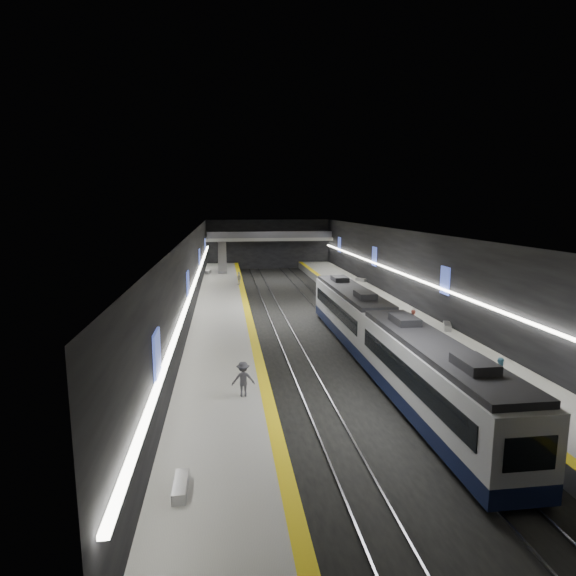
{
  "coord_description": "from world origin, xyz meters",
  "views": [
    {
      "loc": [
        -7.27,
        -43.32,
        10.38
      ],
      "look_at": [
        -1.01,
        3.37,
        2.2
      ],
      "focal_mm": 30.0,
      "sensor_mm": 36.0,
      "label": 1
    }
  ],
  "objects": [
    {
      "name": "escalator",
      "position": [
        -7.5,
        26.0,
        2.9
      ],
      "size": [
        1.2,
        7.5,
        3.92
      ],
      "primitive_type": "cube",
      "rotation": [
        0.44,
        0.0,
        0.0
      ],
      "color": "#99999E",
      "rests_on": "platform_left"
    },
    {
      "name": "platform_left",
      "position": [
        -7.5,
        0.0,
        0.5
      ],
      "size": [
        5.0,
        70.0,
        1.0
      ],
      "primitive_type": "cube",
      "color": "slate",
      "rests_on": "ground"
    },
    {
      "name": "cove_light_right",
      "position": [
        9.8,
        0.0,
        3.8
      ],
      "size": [
        0.25,
        68.6,
        0.12
      ],
      "primitive_type": "cube",
      "color": "white",
      "rests_on": "wall_right"
    },
    {
      "name": "cove_light_left",
      "position": [
        -9.8,
        0.0,
        3.8
      ],
      "size": [
        0.25,
        68.6,
        0.12
      ],
      "primitive_type": "cube",
      "color": "white",
      "rests_on": "wall_left"
    },
    {
      "name": "passenger_right_b",
      "position": [
        6.82,
        -21.21,
        1.79
      ],
      "size": [
        0.94,
        0.85,
        1.58
      ],
      "primitive_type": "imported",
      "rotation": [
        0.0,
        0.0,
        0.4
      ],
      "color": "#508FAE",
      "rests_on": "platform_right"
    },
    {
      "name": "wall_right",
      "position": [
        10.0,
        0.0,
        4.0
      ],
      "size": [
        0.04,
        70.0,
        8.0
      ],
      "primitive_type": "cube",
      "color": "black",
      "rests_on": "ground"
    },
    {
      "name": "wall_front",
      "position": [
        0.0,
        -35.0,
        4.0
      ],
      "size": [
        20.0,
        0.04,
        8.0
      ],
      "primitive_type": "cube",
      "color": "black",
      "rests_on": "ground"
    },
    {
      "name": "platform_right",
      "position": [
        7.5,
        0.0,
        0.5
      ],
      "size": [
        5.0,
        70.0,
        1.0
      ],
      "primitive_type": "cube",
      "color": "slate",
      "rests_on": "ground"
    },
    {
      "name": "wall_back",
      "position": [
        0.0,
        35.0,
        4.0
      ],
      "size": [
        20.0,
        0.04,
        8.0
      ],
      "primitive_type": "cube",
      "color": "black",
      "rests_on": "ground"
    },
    {
      "name": "tile_surface_right",
      "position": [
        7.5,
        0.0,
        1.01
      ],
      "size": [
        5.0,
        70.0,
        0.02
      ],
      "primitive_type": "cube",
      "color": "#B5B5AF",
      "rests_on": "platform_right"
    },
    {
      "name": "tactile_strip_right",
      "position": [
        5.3,
        0.0,
        1.02
      ],
      "size": [
        0.6,
        70.0,
        0.02
      ],
      "primitive_type": "cube",
      "color": "yellow",
      "rests_on": "platform_right"
    },
    {
      "name": "tactile_strip_left",
      "position": [
        -5.3,
        0.0,
        1.02
      ],
      "size": [
        0.6,
        70.0,
        0.02
      ],
      "primitive_type": "cube",
      "color": "yellow",
      "rests_on": "platform_left"
    },
    {
      "name": "bench_right_near",
      "position": [
        9.5,
        -9.66,
        1.22
      ],
      "size": [
        1.15,
        1.88,
        0.44
      ],
      "primitive_type": "cube",
      "rotation": [
        0.0,
        0.0,
        -0.38
      ],
      "color": "#99999E",
      "rests_on": "platform_right"
    },
    {
      "name": "train",
      "position": [
        2.5,
        -14.97,
        2.2
      ],
      "size": [
        2.69,
        30.04,
        3.6
      ],
      "color": "#0F1637",
      "rests_on": "ground"
    },
    {
      "name": "bench_right_far",
      "position": [
        9.5,
        13.79,
        1.2
      ],
      "size": [
        1.08,
        1.64,
        0.39
      ],
      "primitive_type": "cube",
      "rotation": [
        0.0,
        0.0,
        0.44
      ],
      "color": "#99999E",
      "rests_on": "platform_right"
    },
    {
      "name": "bench_left_near",
      "position": [
        -8.86,
        -28.48,
        1.2
      ],
      "size": [
        0.47,
        1.62,
        0.39
      ],
      "primitive_type": "cube",
      "rotation": [
        0.0,
        0.0,
        -0.02
      ],
      "color": "#99999E",
      "rests_on": "platform_left"
    },
    {
      "name": "ground",
      "position": [
        0.0,
        0.0,
        0.0
      ],
      "size": [
        70.0,
        70.0,
        0.0
      ],
      "primitive_type": "plane",
      "color": "black",
      "rests_on": "ground"
    },
    {
      "name": "tile_surface_left",
      "position": [
        -7.5,
        0.0,
        1.01
      ],
      "size": [
        5.0,
        70.0,
        0.02
      ],
      "primitive_type": "cube",
      "color": "#B5B5AF",
      "rests_on": "platform_left"
    },
    {
      "name": "rails",
      "position": [
        -0.0,
        0.0,
        0.06
      ],
      "size": [
        6.52,
        70.0,
        0.12
      ],
      "color": "gray",
      "rests_on": "ground"
    },
    {
      "name": "mezzanine_bridge",
      "position": [
        0.0,
        32.93,
        5.04
      ],
      "size": [
        20.0,
        3.0,
        1.5
      ],
      "color": "gray",
      "rests_on": "wall_left"
    },
    {
      "name": "passenger_left_a",
      "position": [
        -5.56,
        13.25,
        1.77
      ],
      "size": [
        0.71,
        0.98,
        1.54
      ],
      "primitive_type": "imported",
      "rotation": [
        0.0,
        0.0,
        -1.15
      ],
      "color": "beige",
      "rests_on": "platform_left"
    },
    {
      "name": "bench_left_far",
      "position": [
        -9.5,
        23.27,
        1.24
      ],
      "size": [
        0.86,
        1.99,
        0.47
      ],
      "primitive_type": "cube",
      "rotation": [
        0.0,
        0.0,
        -0.17
      ],
      "color": "#99999E",
      "rests_on": "platform_left"
    },
    {
      "name": "wall_left",
      "position": [
        -10.0,
        0.0,
        4.0
      ],
      "size": [
        0.04,
        70.0,
        8.0
      ],
      "primitive_type": "cube",
      "color": "black",
      "rests_on": "ground"
    },
    {
      "name": "passenger_right_a",
      "position": [
        6.2,
        -11.05,
        1.96
      ],
      "size": [
        0.46,
        0.7,
        1.91
      ],
      "primitive_type": "imported",
      "rotation": [
        0.0,
        0.0,
        1.56
      ],
      "color": "#A94B3F",
      "rests_on": "platform_right"
    },
    {
      "name": "passenger_left_b",
      "position": [
        -6.47,
        -20.65,
        1.88
      ],
      "size": [
        1.16,
        0.69,
        1.76
      ],
      "primitive_type": "imported",
      "rotation": [
        0.0,
        0.0,
        3.17
      ],
      "color": "#43424B",
      "rests_on": "platform_left"
    },
    {
      "name": "ad_posters",
      "position": [
        -0.0,
        1.0,
        4.5
      ],
      "size": [
        19.94,
        53.5,
        2.2
      ],
      "color": "#4054C0",
      "rests_on": "wall_left"
    },
    {
      "name": "ceiling",
      "position": [
        0.0,
        0.0,
        8.0
      ],
      "size": [
        20.0,
        70.0,
        0.04
      ],
      "primitive_type": "cube",
      "rotation": [
        3.14,
        0.0,
        0.0
      ],
      "color": "beige",
      "rests_on": "wall_left"
    }
  ]
}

